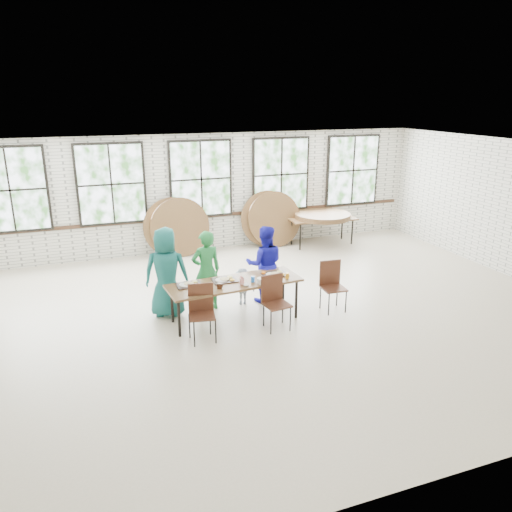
{
  "coord_description": "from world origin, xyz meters",
  "views": [
    {
      "loc": [
        -3.06,
        -7.88,
        3.91
      ],
      "look_at": [
        0.0,
        0.4,
        1.05
      ],
      "focal_mm": 35.0,
      "sensor_mm": 36.0,
      "label": 1
    }
  ],
  "objects_px": {
    "chair_near_right": "(274,297)",
    "storage_table": "(322,220)",
    "chair_near_left": "(201,307)",
    "dining_table": "(234,285)"
  },
  "relations": [
    {
      "from": "dining_table",
      "to": "chair_near_right",
      "type": "relative_size",
      "value": 2.59
    },
    {
      "from": "chair_near_right",
      "to": "chair_near_left",
      "type": "bearing_deg",
      "value": 172.36
    },
    {
      "from": "chair_near_left",
      "to": "storage_table",
      "type": "bearing_deg",
      "value": 54.44
    },
    {
      "from": "chair_near_left",
      "to": "chair_near_right",
      "type": "distance_m",
      "value": 1.3
    },
    {
      "from": "chair_near_left",
      "to": "chair_near_right",
      "type": "bearing_deg",
      "value": 10.1
    },
    {
      "from": "dining_table",
      "to": "storage_table",
      "type": "relative_size",
      "value": 1.33
    },
    {
      "from": "dining_table",
      "to": "chair_near_left",
      "type": "height_order",
      "value": "chair_near_left"
    },
    {
      "from": "chair_near_right",
      "to": "storage_table",
      "type": "distance_m",
      "value": 5.31
    },
    {
      "from": "chair_near_right",
      "to": "dining_table",
      "type": "bearing_deg",
      "value": 131.66
    },
    {
      "from": "chair_near_right",
      "to": "storage_table",
      "type": "bearing_deg",
      "value": 46.56
    }
  ]
}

